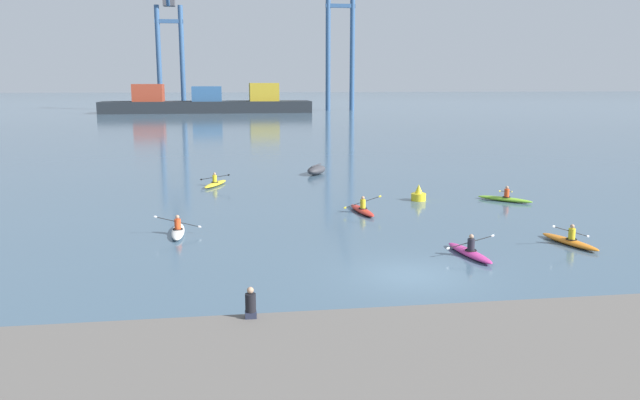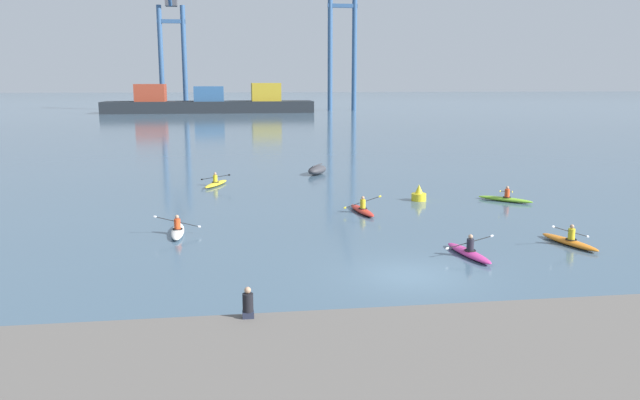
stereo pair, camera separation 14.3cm
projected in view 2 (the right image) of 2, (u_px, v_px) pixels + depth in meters
name	position (u px, v px, depth m)	size (l,w,h in m)	color
ground_plane	(410.00, 276.00, 23.91)	(800.00, 800.00, 0.00)	#425B70
container_barge	(210.00, 103.00, 146.64)	(47.60, 8.94, 6.75)	#1E2328
gantry_crane_west	(172.00, 38.00, 153.45)	(6.76, 17.11, 36.71)	#335684
gantry_crane_west_mid	(343.00, 31.00, 155.04)	(7.24, 17.65, 36.64)	#335684
capsized_dinghy	(317.00, 170.00, 49.80)	(2.24, 2.80, 0.76)	#38383D
channel_buoy	(419.00, 195.00, 38.85)	(0.90, 0.90, 1.00)	yellow
kayak_orange	(569.00, 241.00, 28.37)	(2.15, 3.44, 1.00)	orange
kayak_red	(362.00, 210.00, 35.29)	(2.22, 3.45, 0.95)	red
kayak_magenta	(469.00, 252.00, 26.54)	(2.24, 3.45, 0.95)	#C13384
kayak_white	(178.00, 231.00, 30.38)	(2.23, 3.42, 0.97)	silver
kayak_yellow	(216.00, 183.00, 44.41)	(2.09, 3.36, 0.95)	yellow
kayak_lime	(505.00, 199.00, 38.63)	(2.84, 2.82, 0.95)	#7ABC2D
seated_onlooker	(248.00, 304.00, 17.77)	(0.32, 0.30, 0.90)	#23283D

